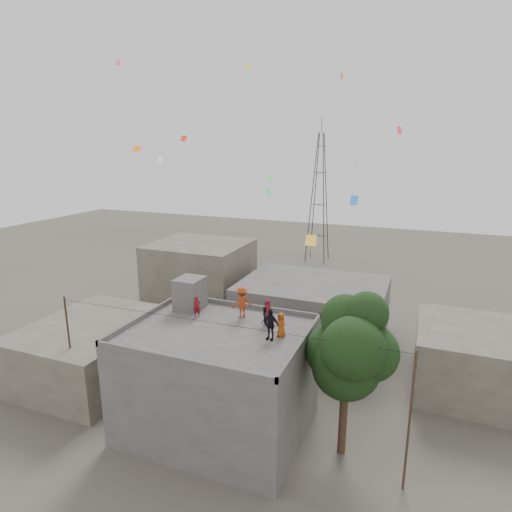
% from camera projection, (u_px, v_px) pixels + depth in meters
% --- Properties ---
extents(ground, '(140.00, 140.00, 0.00)m').
position_uv_depth(ground, '(219.00, 426.00, 25.52)').
color(ground, '#4C463E').
rests_on(ground, ground).
extents(main_building, '(10.00, 8.00, 6.10)m').
position_uv_depth(main_building, '(218.00, 380.00, 24.76)').
color(main_building, '#524F4C').
rests_on(main_building, ground).
extents(parapet, '(10.00, 8.00, 0.30)m').
position_uv_depth(parapet, '(217.00, 329.00, 23.96)').
color(parapet, '#524F4C').
rests_on(parapet, main_building).
extents(stair_head_box, '(1.60, 1.80, 2.00)m').
position_uv_depth(stair_head_box, '(190.00, 293.00, 27.24)').
color(stair_head_box, '#524F4C').
rests_on(stair_head_box, main_building).
extents(neighbor_west, '(8.00, 10.00, 4.00)m').
position_uv_depth(neighbor_west, '(94.00, 349.00, 30.78)').
color(neighbor_west, '#564E44').
rests_on(neighbor_west, ground).
extents(neighbor_north, '(12.00, 9.00, 5.00)m').
position_uv_depth(neighbor_north, '(312.00, 310.00, 36.76)').
color(neighbor_north, '#524F4C').
rests_on(neighbor_north, ground).
extents(neighbor_northwest, '(9.00, 8.00, 7.00)m').
position_uv_depth(neighbor_northwest, '(201.00, 277.00, 42.63)').
color(neighbor_northwest, '#564E44').
rests_on(neighbor_northwest, ground).
extents(neighbor_east, '(7.00, 8.00, 4.40)m').
position_uv_depth(neighbor_east, '(470.00, 359.00, 28.92)').
color(neighbor_east, '#564E44').
rests_on(neighbor_east, ground).
extents(tree, '(4.90, 4.60, 9.10)m').
position_uv_depth(tree, '(351.00, 349.00, 21.88)').
color(tree, black).
rests_on(tree, ground).
extents(utility_line, '(20.12, 0.62, 7.40)m').
position_uv_depth(utility_line, '(215.00, 380.00, 23.26)').
color(utility_line, black).
rests_on(utility_line, ground).
extents(transmission_tower, '(2.97, 2.97, 20.01)m').
position_uv_depth(transmission_tower, '(319.00, 198.00, 60.66)').
color(transmission_tower, black).
rests_on(transmission_tower, ground).
extents(person_red_adult, '(0.68, 0.57, 1.61)m').
position_uv_depth(person_red_adult, '(268.00, 313.00, 24.58)').
color(person_red_adult, maroon).
rests_on(person_red_adult, main_building).
extents(person_orange_child, '(0.79, 0.66, 1.37)m').
position_uv_depth(person_orange_child, '(281.00, 325.00, 23.20)').
color(person_orange_child, '#B34E14').
rests_on(person_orange_child, main_building).
extents(person_dark_child, '(0.81, 0.85, 1.38)m').
position_uv_depth(person_dark_child, '(267.00, 313.00, 24.85)').
color(person_dark_child, black).
rests_on(person_dark_child, main_building).
extents(person_dark_adult, '(1.06, 0.57, 1.72)m').
position_uv_depth(person_dark_adult, '(270.00, 324.00, 22.80)').
color(person_dark_adult, black).
rests_on(person_dark_adult, main_building).
extents(person_orange_adult, '(1.40, 1.33, 1.91)m').
position_uv_depth(person_orange_adult, '(242.00, 302.00, 25.75)').
color(person_orange_adult, '#A03512').
rests_on(person_orange_adult, main_building).
extents(person_red_child, '(0.56, 0.55, 1.30)m').
position_uv_depth(person_red_child, '(197.00, 307.00, 25.90)').
color(person_red_child, maroon).
rests_on(person_red_child, main_building).
extents(kites, '(19.65, 16.85, 12.43)m').
position_uv_depth(kites, '(276.00, 150.00, 27.13)').
color(kites, red).
rests_on(kites, ground).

